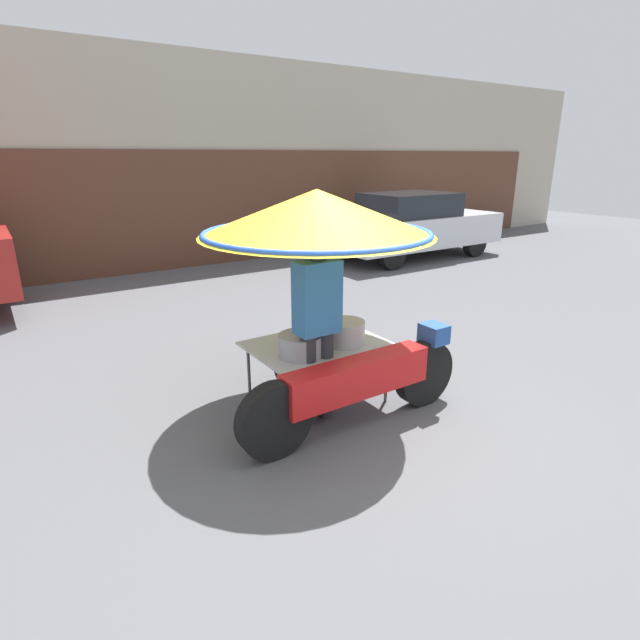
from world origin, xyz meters
TOP-DOWN VIEW (x-y plane):
  - ground_plane at (0.00, 0.00)m, footprint 36.00×36.00m
  - shopfront_building at (0.00, 8.28)m, footprint 28.00×2.06m
  - vendor_motorcycle_cart at (-0.19, 0.53)m, footprint 2.25×2.09m
  - vendor_person at (-0.39, 0.28)m, footprint 0.38×0.23m
  - parked_car at (5.62, 5.34)m, footprint 4.19×1.65m
  - potted_plant at (10.05, 6.71)m, footprint 0.56×0.56m

SIDE VIEW (x-z plane):
  - ground_plane at x=0.00m, z-range 0.00..0.00m
  - potted_plant at x=10.05m, z-range 0.05..0.77m
  - parked_car at x=5.62m, z-range 0.02..1.51m
  - vendor_person at x=-0.39m, z-range 0.11..1.80m
  - vendor_motorcycle_cart at x=-0.19m, z-range 0.58..2.59m
  - shopfront_building at x=0.00m, z-range -0.01..4.27m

